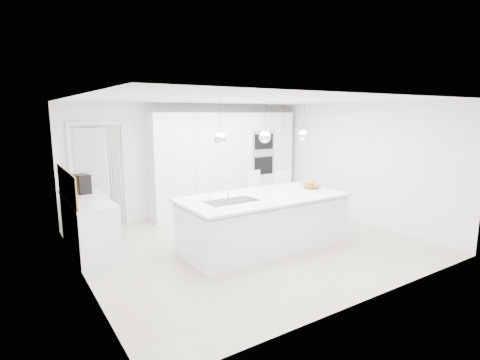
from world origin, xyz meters
TOP-DOWN VIEW (x-y plane):
  - floor at (0.00, 0.00)m, footprint 5.50×5.50m
  - wall_back at (0.00, 2.50)m, footprint 5.50×0.00m
  - wall_left at (-2.75, 0.00)m, footprint 0.00×5.00m
  - ceiling at (0.00, 0.00)m, footprint 5.50×5.50m
  - tall_cabinets at (0.80, 2.20)m, footprint 3.60×0.60m
  - oven_stack at (1.70, 1.89)m, footprint 0.62×0.04m
  - doorway_frame at (-1.95, 2.47)m, footprint 1.11×0.08m
  - hallway_door at (-2.20, 2.42)m, footprint 0.76×0.38m
  - radiator at (-1.63, 2.46)m, footprint 0.32×0.04m
  - left_base_cabinets at (-2.45, 1.20)m, footprint 0.60×1.80m
  - left_worktop at (-2.45, 1.20)m, footprint 0.62×1.82m
  - oak_backsplash at (-2.74, 1.20)m, footprint 0.02×1.80m
  - island_base at (0.10, -0.30)m, footprint 2.80×1.20m
  - island_worktop at (0.10, -0.25)m, footprint 2.84×1.40m
  - island_sink at (-0.55, -0.30)m, footprint 0.84×0.44m
  - island_tap at (-0.50, -0.10)m, footprint 0.02×0.02m
  - pendant_left at (-0.75, -0.30)m, footprint 0.20×0.20m
  - pendant_mid at (0.10, -0.30)m, footprint 0.20×0.20m
  - pendant_right at (0.95, -0.30)m, footprint 0.20×0.20m
  - fruit_bowl at (1.25, -0.22)m, footprint 0.36×0.36m
  - espresso_machine at (-2.43, 1.62)m, footprint 0.26×0.35m
  - bar_stool_left at (0.66, 0.66)m, footprint 0.51×0.61m
  - bar_stool_right at (1.33, 0.56)m, footprint 0.45×0.56m
  - apple_a at (1.27, -0.23)m, footprint 0.08×0.08m
  - apple_b at (1.22, -0.25)m, footprint 0.07×0.07m
  - apple_c at (1.25, -0.19)m, footprint 0.07×0.07m
  - banana_bunch at (1.24, -0.22)m, footprint 0.22×0.16m

SIDE VIEW (x-z plane):
  - floor at x=0.00m, z-range 0.00..0.00m
  - left_base_cabinets at x=-2.45m, z-range 0.00..0.86m
  - island_base at x=0.10m, z-range 0.00..0.86m
  - bar_stool_right at x=1.33m, z-range 0.00..1.09m
  - bar_stool_left at x=0.66m, z-range 0.00..1.14m
  - island_sink at x=-0.55m, z-range 0.73..0.91m
  - radiator at x=-1.63m, z-range 0.15..1.55m
  - left_worktop at x=-2.45m, z-range 0.86..0.90m
  - island_worktop at x=0.10m, z-range 0.86..0.90m
  - fruit_bowl at x=1.25m, z-range 0.90..0.98m
  - apple_b at x=1.22m, z-range 0.93..1.00m
  - apple_c at x=1.25m, z-range 0.93..1.00m
  - apple_a at x=1.27m, z-range 0.93..1.01m
  - hallway_door at x=-2.20m, z-range 0.00..2.00m
  - banana_bunch at x=1.24m, z-range 0.91..1.11m
  - doorway_frame at x=-1.95m, z-range -0.04..2.09m
  - island_tap at x=-0.50m, z-range 0.90..1.20m
  - espresso_machine at x=-2.43m, z-range 0.90..1.24m
  - tall_cabinets at x=0.80m, z-range 0.00..2.30m
  - oak_backsplash at x=-2.74m, z-range 0.90..1.40m
  - wall_back at x=0.00m, z-range -1.50..4.00m
  - wall_left at x=-2.75m, z-range -1.25..3.75m
  - oven_stack at x=1.70m, z-range 0.83..1.88m
  - pendant_left at x=-0.75m, z-range 1.80..2.00m
  - pendant_mid at x=0.10m, z-range 1.80..2.00m
  - pendant_right at x=0.95m, z-range 1.80..2.00m
  - ceiling at x=0.00m, z-range 2.50..2.50m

